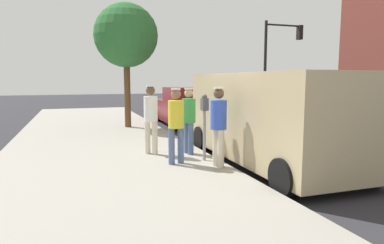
# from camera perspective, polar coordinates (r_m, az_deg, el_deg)

# --- Properties ---
(ground_plane) EXTENTS (80.00, 80.00, 0.00)m
(ground_plane) POSITION_cam_1_polar(r_m,az_deg,el_deg) (8.41, 11.29, -6.84)
(ground_plane) COLOR #2D2D33
(sidewalk_slab) EXTENTS (5.00, 32.00, 0.15)m
(sidewalk_slab) POSITION_cam_1_polar(r_m,az_deg,el_deg) (7.32, -13.38, -8.40)
(sidewalk_slab) COLOR #9E998E
(sidewalk_slab) RESTS_ON ground
(parking_meter_near) EXTENTS (0.14, 0.18, 1.52)m
(parking_meter_near) POSITION_cam_1_polar(r_m,az_deg,el_deg) (7.82, 2.08, 1.04)
(parking_meter_near) COLOR gray
(parking_meter_near) RESTS_ON sidewalk_slab
(pedestrian_in_white) EXTENTS (0.34, 0.34, 1.71)m
(pedestrian_in_white) POSITION_cam_1_polar(r_m,az_deg,el_deg) (8.56, -6.83, 1.19)
(pedestrian_in_white) COLOR beige
(pedestrian_in_white) RESTS_ON sidewalk_slab
(pedestrian_in_yellow) EXTENTS (0.36, 0.34, 1.66)m
(pedestrian_in_yellow) POSITION_cam_1_polar(r_m,az_deg,el_deg) (7.51, -2.66, 0.16)
(pedestrian_in_yellow) COLOR #4C608C
(pedestrian_in_yellow) RESTS_ON sidewalk_slab
(pedestrian_in_green) EXTENTS (0.34, 0.36, 1.64)m
(pedestrian_in_green) POSITION_cam_1_polar(r_m,az_deg,el_deg) (8.52, -0.56, 0.90)
(pedestrian_in_green) COLOR #4C608C
(pedestrian_in_green) RESTS_ON sidewalk_slab
(pedestrian_in_blue) EXTENTS (0.34, 0.36, 1.69)m
(pedestrian_in_blue) POSITION_cam_1_polar(r_m,az_deg,el_deg) (7.23, 4.41, 0.04)
(pedestrian_in_blue) COLOR beige
(pedestrian_in_blue) RESTS_ON sidewalk_slab
(parked_van) EXTENTS (2.14, 5.21, 2.15)m
(parked_van) POSITION_cam_1_polar(r_m,az_deg,el_deg) (8.21, 12.68, 0.98)
(parked_van) COLOR tan
(parked_van) RESTS_ON ground
(parked_sedan_behind) EXTENTS (2.04, 4.44, 1.65)m
(parked_sedan_behind) POSITION_cam_1_polar(r_m,az_deg,el_deg) (15.09, -1.24, 2.34)
(parked_sedan_behind) COLOR maroon
(parked_sedan_behind) RESTS_ON ground
(traffic_light_corner) EXTENTS (2.48, 0.42, 5.20)m
(traffic_light_corner) POSITION_cam_1_polar(r_m,az_deg,el_deg) (20.40, 14.12, 11.16)
(traffic_light_corner) COLOR black
(traffic_light_corner) RESTS_ON ground
(street_tree) EXTENTS (2.41, 2.41, 4.70)m
(street_tree) POSITION_cam_1_polar(r_m,az_deg,el_deg) (13.65, -10.86, 13.81)
(street_tree) COLOR brown
(street_tree) RESTS_ON sidewalk_slab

